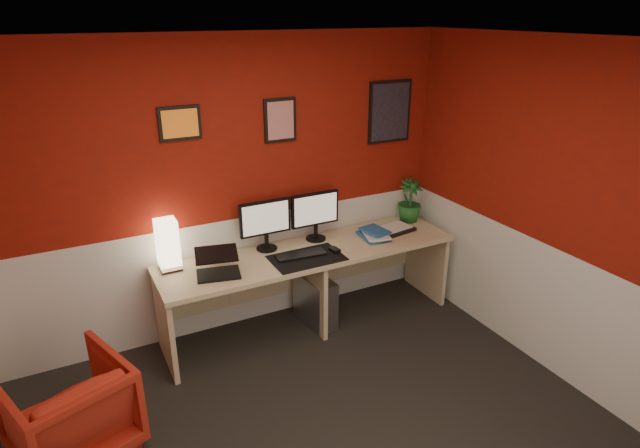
# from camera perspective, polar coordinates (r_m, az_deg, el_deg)

# --- Properties ---
(ceiling) EXTENTS (4.00, 3.50, 0.01)m
(ceiling) POSITION_cam_1_polar(r_m,az_deg,el_deg) (2.60, 0.40, 18.80)
(ceiling) COLOR white
(ceiling) RESTS_ON ground
(wall_back) EXTENTS (4.00, 0.01, 2.50)m
(wall_back) POSITION_cam_1_polar(r_m,az_deg,el_deg) (4.45, -10.15, 3.41)
(wall_back) COLOR maroon
(wall_back) RESTS_ON ground
(wall_right) EXTENTS (0.01, 3.50, 2.50)m
(wall_right) POSITION_cam_1_polar(r_m,az_deg,el_deg) (4.18, 25.44, 0.31)
(wall_right) COLOR maroon
(wall_right) RESTS_ON ground
(wainscot_back) EXTENTS (4.00, 0.01, 1.00)m
(wainscot_back) POSITION_cam_1_polar(r_m,az_deg,el_deg) (4.73, -9.53, -5.24)
(wainscot_back) COLOR silver
(wainscot_back) RESTS_ON ground
(wainscot_right) EXTENTS (0.01, 3.50, 1.00)m
(wainscot_right) POSITION_cam_1_polar(r_m,az_deg,el_deg) (4.48, 23.83, -8.63)
(wainscot_right) COLOR silver
(wainscot_right) RESTS_ON ground
(desk) EXTENTS (2.60, 0.65, 0.73)m
(desk) POSITION_cam_1_polar(r_m,az_deg,el_deg) (4.71, -1.04, -6.91)
(desk) COLOR tan
(desk) RESTS_ON ground
(shoji_lamp) EXTENTS (0.16, 0.16, 0.40)m
(shoji_lamp) POSITION_cam_1_polar(r_m,az_deg,el_deg) (4.31, -16.02, -2.32)
(shoji_lamp) COLOR #FFE5B2
(shoji_lamp) RESTS_ON desk
(laptop) EXTENTS (0.37, 0.30, 0.22)m
(laptop) POSITION_cam_1_polar(r_m,az_deg,el_deg) (4.17, -10.95, -4.08)
(laptop) COLOR black
(laptop) RESTS_ON desk
(monitor_left) EXTENTS (0.45, 0.06, 0.58)m
(monitor_left) POSITION_cam_1_polar(r_m,az_deg,el_deg) (4.48, -5.86, 0.67)
(monitor_left) COLOR black
(monitor_left) RESTS_ON desk
(monitor_right) EXTENTS (0.45, 0.06, 0.58)m
(monitor_right) POSITION_cam_1_polar(r_m,az_deg,el_deg) (4.66, -0.46, 1.62)
(monitor_right) COLOR black
(monitor_right) RESTS_ON desk
(desk_mat) EXTENTS (0.60, 0.38, 0.01)m
(desk_mat) POSITION_cam_1_polar(r_m,az_deg,el_deg) (4.41, -1.42, -3.66)
(desk_mat) COLOR black
(desk_mat) RESTS_ON desk
(keyboard) EXTENTS (0.43, 0.18, 0.02)m
(keyboard) POSITION_cam_1_polar(r_m,az_deg,el_deg) (4.44, -2.09, -3.32)
(keyboard) COLOR black
(keyboard) RESTS_ON desk_mat
(mouse) EXTENTS (0.07, 0.11, 0.03)m
(mouse) POSITION_cam_1_polar(r_m,az_deg,el_deg) (4.51, 1.58, -2.80)
(mouse) COLOR black
(mouse) RESTS_ON desk_mat
(book_bottom) EXTENTS (0.25, 0.31, 0.03)m
(book_bottom) POSITION_cam_1_polar(r_m,az_deg,el_deg) (4.77, 4.60, -1.51)
(book_bottom) COLOR #225B9E
(book_bottom) RESTS_ON desk
(book_middle) EXTENTS (0.28, 0.33, 0.02)m
(book_middle) POSITION_cam_1_polar(r_m,az_deg,el_deg) (4.76, 4.80, -1.23)
(book_middle) COLOR silver
(book_middle) RESTS_ON book_bottom
(book_top) EXTENTS (0.22, 0.28, 0.02)m
(book_top) POSITION_cam_1_polar(r_m,az_deg,el_deg) (4.75, 5.03, -1.00)
(book_top) COLOR #225B9E
(book_top) RESTS_ON book_middle
(zen_tray) EXTENTS (0.38, 0.30, 0.03)m
(zen_tray) POSITION_cam_1_polar(r_m,az_deg,el_deg) (4.99, 7.93, -0.56)
(zen_tray) COLOR black
(zen_tray) RESTS_ON desk
(potted_plant) EXTENTS (0.26, 0.26, 0.42)m
(potted_plant) POSITION_cam_1_polar(r_m,az_deg,el_deg) (5.18, 9.60, 2.49)
(potted_plant) COLOR #19591E
(potted_plant) RESTS_ON desk
(pc_tower) EXTENTS (0.25, 0.47, 0.45)m
(pc_tower) POSITION_cam_1_polar(r_m,az_deg,el_deg) (4.81, -0.53, -8.17)
(pc_tower) COLOR #99999E
(pc_tower) RESTS_ON ground
(armchair) EXTENTS (0.87, 0.88, 0.63)m
(armchair) POSITION_cam_1_polar(r_m,az_deg,el_deg) (3.85, -25.33, -17.68)
(armchair) COLOR #B12616
(armchair) RESTS_ON ground
(art_left) EXTENTS (0.32, 0.02, 0.26)m
(art_left) POSITION_cam_1_polar(r_m,az_deg,el_deg) (4.20, -14.83, 10.42)
(art_left) COLOR orange
(art_left) RESTS_ON wall_back
(art_center) EXTENTS (0.28, 0.02, 0.36)m
(art_center) POSITION_cam_1_polar(r_m,az_deg,el_deg) (4.46, -4.31, 11.06)
(art_center) COLOR red
(art_center) RESTS_ON wall_back
(art_right) EXTENTS (0.44, 0.02, 0.56)m
(art_right) POSITION_cam_1_polar(r_m,az_deg,el_deg) (4.98, 7.49, 11.86)
(art_right) COLOR black
(art_right) RESTS_ON wall_back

